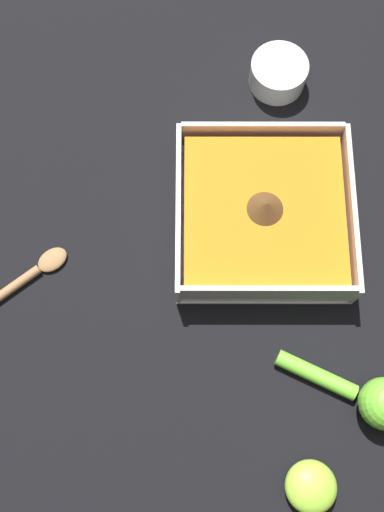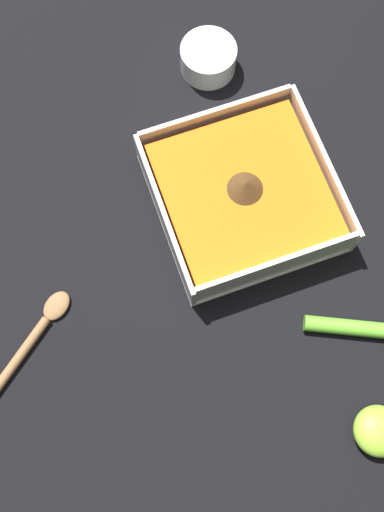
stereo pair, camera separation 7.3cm
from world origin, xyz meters
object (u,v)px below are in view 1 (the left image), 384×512
(spice_bowl, at_px, (280,74))
(lemon_squeezer, at_px, (374,399))
(lemon_half, at_px, (311,487))
(wooden_spoon, at_px, (13,287))
(square_dish, at_px, (263,213))

(spice_bowl, relative_size, lemon_squeezer, 0.51)
(spice_bowl, height_order, lemon_half, spice_bowl)
(spice_bowl, xyz_separation_m, lemon_squeezer, (-0.44, -0.09, 0.01))
(spice_bowl, relative_size, wooden_spoon, 0.50)
(lemon_squeezer, bearing_deg, square_dish, 142.86)
(square_dish, height_order, wooden_spoon, square_dish)
(square_dish, xyz_separation_m, lemon_squeezer, (-0.23, -0.12, 0.00))
(square_dish, xyz_separation_m, wooden_spoon, (-0.09, 0.31, -0.02))
(square_dish, xyz_separation_m, spice_bowl, (0.21, -0.03, -0.01))
(lemon_half, bearing_deg, lemon_squeezer, -38.63)
(spice_bowl, bearing_deg, lemon_half, -178.67)
(lemon_squeezer, bearing_deg, spice_bowl, 126.76)
(square_dish, height_order, lemon_squeezer, square_dish)
(wooden_spoon, bearing_deg, spice_bowl, 3.17)
(spice_bowl, xyz_separation_m, wooden_spoon, (-0.30, 0.35, -0.01))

